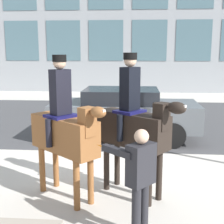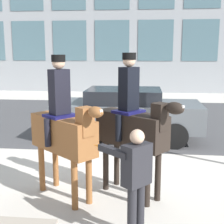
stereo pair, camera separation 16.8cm
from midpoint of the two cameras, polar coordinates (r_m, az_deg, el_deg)
The scene contains 6 objects.
ground_plane at distance 7.82m, azimuth -0.79°, elevation -8.51°, with size 80.00×80.00×0.00m, color beige.
road_surface at distance 12.39m, azimuth 1.22°, elevation -1.15°, with size 24.93×8.50×0.01m.
mounted_horse_lead at distance 5.53m, azimuth -9.48°, elevation -3.23°, with size 1.54×1.37×2.56m.
mounted_horse_companion at distance 5.56m, azimuth 3.14°, elevation -2.39°, with size 1.57×1.31×2.59m.
pedestrian_bystander at distance 4.35m, azimuth 3.91°, elevation -11.60°, with size 0.88×0.58×1.60m.
street_car_near_lane at distance 9.33m, azimuth 1.70°, elevation -0.05°, with size 4.33×1.87×1.53m.
Camera 1 is at (0.60, -7.35, 2.61)m, focal length 50.00 mm.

